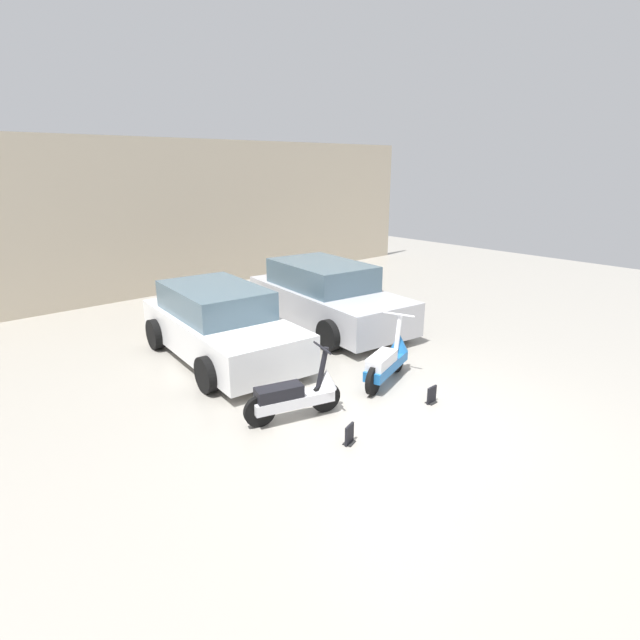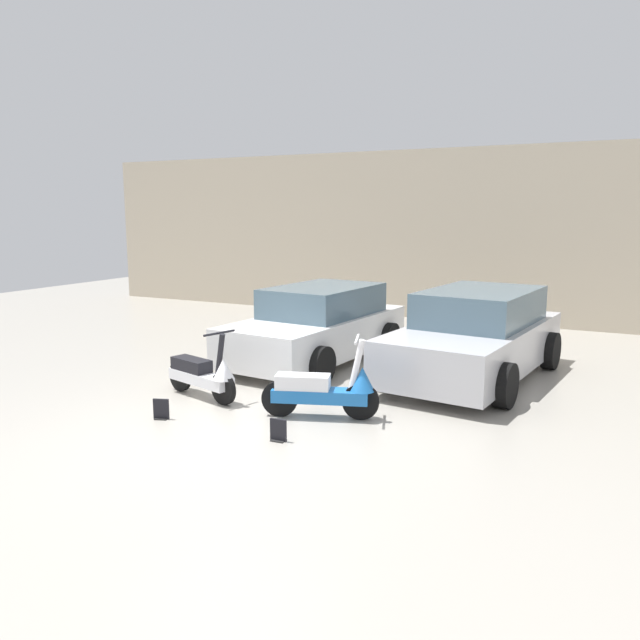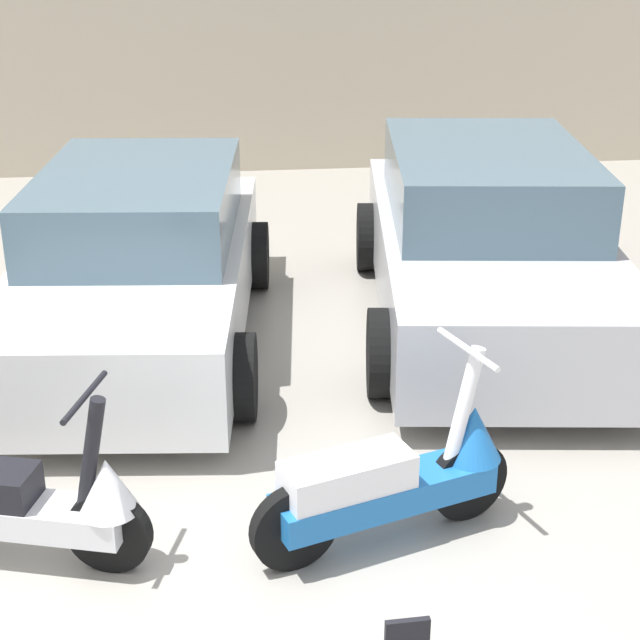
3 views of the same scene
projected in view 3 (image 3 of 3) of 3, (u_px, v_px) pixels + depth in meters
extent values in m
cube|color=beige|center=(213.00, 3.00, 11.56)|extent=(19.60, 0.12, 4.05)
cylinder|color=black|center=(109.00, 532.00, 4.90)|extent=(0.45, 0.20, 0.44)
cube|color=silver|center=(15.00, 513.00, 4.95)|extent=(1.18, 0.58, 0.15)
cylinder|color=black|center=(91.00, 454.00, 4.73)|extent=(0.22, 0.13, 0.63)
cylinder|color=black|center=(85.00, 397.00, 4.61)|extent=(0.17, 0.50, 0.03)
cone|color=silver|center=(107.00, 485.00, 4.79)|extent=(0.37, 0.37, 0.29)
cylinder|color=black|center=(467.00, 480.00, 5.32)|extent=(0.47, 0.23, 0.46)
cylinder|color=black|center=(294.00, 527.00, 4.91)|extent=(0.47, 0.23, 0.46)
cube|color=#1E66B2|center=(385.00, 493.00, 5.09)|extent=(1.24, 0.66, 0.16)
cube|color=white|center=(348.00, 475.00, 4.94)|extent=(0.73, 0.48, 0.18)
cylinder|color=white|center=(464.00, 406.00, 5.11)|extent=(0.23, 0.14, 0.66)
cylinder|color=white|center=(468.00, 349.00, 4.99)|extent=(0.20, 0.52, 0.03)
cone|color=#1E66B2|center=(474.00, 433.00, 5.21)|extent=(0.39, 0.39, 0.30)
cube|color=white|center=(139.00, 285.00, 7.34)|extent=(1.95, 3.96, 0.64)
cube|color=slate|center=(138.00, 203.00, 7.33)|extent=(1.60, 2.27, 0.50)
cylinder|color=black|center=(240.00, 377.00, 6.34)|extent=(0.26, 0.60, 0.58)
cylinder|color=black|center=(257.00, 255.00, 8.52)|extent=(0.26, 0.60, 0.58)
cylinder|color=black|center=(66.00, 256.00, 8.49)|extent=(0.26, 0.60, 0.58)
cube|color=#B7B7BC|center=(486.00, 263.00, 7.70)|extent=(2.15, 4.21, 0.67)
cube|color=slate|center=(487.00, 181.00, 7.69)|extent=(1.74, 2.42, 0.53)
cylinder|color=black|center=(383.00, 353.00, 6.64)|extent=(0.28, 0.64, 0.62)
cylinder|color=black|center=(560.00, 237.00, 8.93)|extent=(0.28, 0.64, 0.62)
cylinder|color=black|center=(369.00, 237.00, 8.94)|extent=(0.28, 0.64, 0.62)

